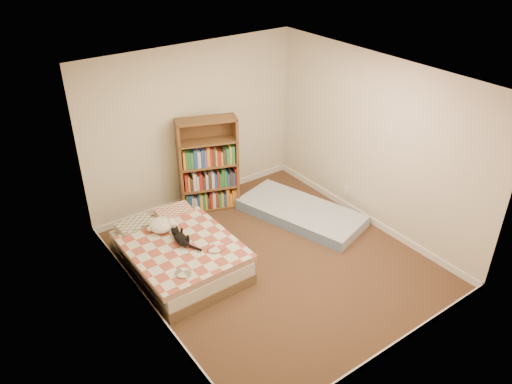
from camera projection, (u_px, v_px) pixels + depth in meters
room at (275, 182)px, 6.11m from camera, size 3.51×4.01×2.51m
bed at (178, 253)px, 6.50m from camera, size 1.30×1.76×0.47m
bookshelf at (208, 176)px, 7.63m from camera, size 0.99×0.60×1.49m
floor_mattress at (301, 213)px, 7.58m from camera, size 1.36×2.05×0.17m
black_cat at (180, 238)px, 6.34m from camera, size 0.20×0.57×0.13m
white_dog at (162, 225)px, 6.55m from camera, size 0.36×0.39×0.16m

